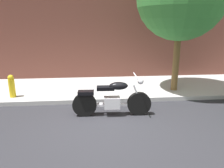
% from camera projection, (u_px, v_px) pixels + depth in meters
% --- Properties ---
extents(ground_plane, '(60.00, 60.00, 0.00)m').
position_uv_depth(ground_plane, '(104.00, 126.00, 5.40)').
color(ground_plane, '#28282D').
extents(sidewalk, '(21.26, 3.03, 0.14)m').
position_uv_depth(sidewalk, '(99.00, 88.00, 8.41)').
color(sidewalk, '#B2B2B2').
rests_on(sidewalk, ground).
extents(motorcycle, '(2.21, 0.70, 1.17)m').
position_uv_depth(motorcycle, '(112.00, 100.00, 5.94)').
color(motorcycle, black).
rests_on(motorcycle, ground).
extents(fire_hydrant, '(0.20, 0.20, 0.91)m').
position_uv_depth(fire_hydrant, '(12.00, 88.00, 7.09)').
color(fire_hydrant, gold).
rests_on(fire_hydrant, ground).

